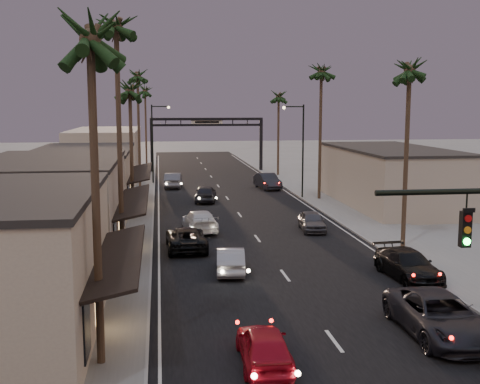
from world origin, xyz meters
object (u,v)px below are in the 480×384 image
object	(u,v)px
palm_lc	(130,85)
oncoming_red	(264,346)
palm_rc	(279,93)
curbside_black	(408,265)
palm_la	(90,25)
oncoming_silver	(231,260)
palm_far	(145,88)
streetlight_right	(300,143)
curbside_near	(439,316)
palm_ld	(137,72)
palm_lb	(116,20)
palm_ra	(410,63)
streetlight_left	(155,137)
oncoming_pickup	(186,238)
palm_rb	(321,67)
arch	(207,131)

from	to	relation	value
palm_lc	oncoming_red	size ratio (longest dim) A/B	2.93
palm_rc	curbside_black	world-z (taller)	palm_rc
palm_la	oncoming_silver	world-z (taller)	palm_la
oncoming_red	palm_far	bearing A→B (deg)	-84.09
palm_lc	oncoming_red	distance (m)	29.95
streetlight_right	curbside_near	world-z (taller)	streetlight_right
palm_lc	palm_ld	world-z (taller)	palm_ld
palm_rc	curbside_near	bearing A→B (deg)	-94.67
palm_lb	oncoming_silver	xyz separation A→B (m)	(5.82, -1.97, -12.70)
palm_ra	palm_rc	distance (m)	40.01
palm_lc	palm_ld	xyz separation A→B (m)	(0.00, 19.00, 1.95)
oncoming_silver	streetlight_left	bearing A→B (deg)	-78.03
palm_lb	palm_ra	xyz separation A→B (m)	(17.20, 2.00, -1.94)
palm_lc	palm_far	distance (m)	42.01
palm_ra	palm_far	world-z (taller)	same
palm_la	palm_lc	bearing A→B (deg)	90.00
palm_rc	oncoming_pickup	world-z (taller)	palm_rc
streetlight_left	curbside_near	distance (m)	49.48
streetlight_right	oncoming_pickup	distance (m)	23.24
palm_lb	oncoming_pickup	world-z (taller)	palm_lb
palm_lc	palm_ra	xyz separation A→B (m)	(17.20, -12.00, 0.97)
palm_lb	oncoming_red	size ratio (longest dim) A/B	3.65
palm_lc	palm_ld	size ratio (longest dim) A/B	0.86
streetlight_left	palm_ra	bearing A→B (deg)	-65.46
palm_ld	palm_ra	distance (m)	35.47
palm_lc	curbside_near	size ratio (longest dim) A/B	2.07
oncoming_pickup	curbside_black	distance (m)	13.63
palm_far	palm_rb	bearing A→B (deg)	-63.57
palm_ra	oncoming_pickup	xyz separation A→B (m)	(-13.51, 1.53, -10.72)
streetlight_left	oncoming_pickup	world-z (taller)	streetlight_left
streetlight_left	curbside_black	xyz separation A→B (m)	(13.12, -40.36, -4.59)
palm_ld	palm_far	bearing A→B (deg)	89.25
palm_lc	curbside_near	bearing A→B (deg)	-63.81
arch	palm_rb	world-z (taller)	palm_rb
palm_lb	palm_far	world-z (taller)	palm_lb
palm_la	palm_rc	xyz separation A→B (m)	(17.20, 55.00, -0.97)
streetlight_left	curbside_near	bearing A→B (deg)	-76.97
arch	oncoming_silver	xyz separation A→B (m)	(-2.78, -49.96, -4.85)
palm_rb	palm_far	distance (m)	37.98
palm_ra	palm_rc	world-z (taller)	palm_ra
streetlight_right	palm_lb	world-z (taller)	palm_lb
oncoming_silver	curbside_near	distance (m)	12.23
streetlight_right	oncoming_pickup	size ratio (longest dim) A/B	1.74
streetlight_right	streetlight_left	size ratio (longest dim) A/B	1.00
palm_ra	curbside_near	distance (m)	18.13
arch	oncoming_silver	distance (m)	50.28
palm_lb	palm_ld	distance (m)	33.01
oncoming_silver	curbside_black	xyz separation A→B (m)	(8.98, -2.40, 0.05)
oncoming_pickup	oncoming_silver	distance (m)	5.90
streetlight_left	palm_lc	bearing A→B (deg)	-94.37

